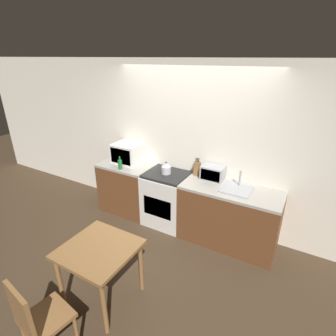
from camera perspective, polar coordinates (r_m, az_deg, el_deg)
ground_plane at (r=4.05m, az=-1.99°, el=-17.13°), size 16.00×16.00×0.00m
wall_back at (r=4.19m, az=5.02°, el=4.76°), size 10.00×0.06×2.60m
counter_left_run at (r=4.77m, az=-8.65°, el=-4.15°), size 0.92×0.62×0.90m
counter_right_run at (r=4.02m, az=13.04°, el=-10.13°), size 1.41×0.62×0.90m
stove_range at (r=4.36m, az=-0.26°, el=-6.64°), size 0.69×0.62×0.90m
kettle at (r=4.13m, az=-0.41°, el=-0.07°), size 0.15×0.15×0.20m
microwave at (r=4.61m, az=-8.83°, el=3.22°), size 0.47×0.40×0.33m
bottle at (r=4.36m, az=-10.39°, el=0.81°), size 0.07×0.07×0.22m
knife_block at (r=4.08m, az=6.33°, el=-0.12°), size 0.09×0.06×0.29m
toaster_oven at (r=3.99m, az=9.74°, el=-1.02°), size 0.34×0.24×0.21m
sink_basin at (r=3.78m, az=14.75°, el=-4.40°), size 0.40×0.37×0.24m
dining_table at (r=3.10m, az=-14.71°, el=-17.89°), size 0.76×0.74×0.72m
dining_chair at (r=2.88m, az=-26.59°, el=-27.19°), size 0.45×0.45×0.92m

